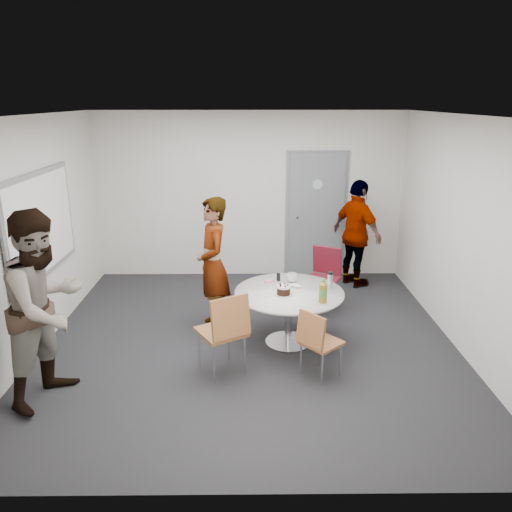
{
  "coord_description": "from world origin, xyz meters",
  "views": [
    {
      "loc": [
        0.03,
        -5.56,
        2.88
      ],
      "look_at": [
        0.08,
        0.25,
        1.03
      ],
      "focal_mm": 35.0,
      "sensor_mm": 36.0,
      "label": 1
    }
  ],
  "objects_px": {
    "door": "(316,215)",
    "table": "(291,299)",
    "person_main": "(213,265)",
    "chair_near_left": "(225,327)",
    "chair_near_right": "(317,339)",
    "person_right": "(357,234)",
    "whiteboard": "(41,224)",
    "person_left": "(46,307)",
    "chair_far": "(324,272)"
  },
  "relations": [
    {
      "from": "door",
      "to": "table",
      "type": "bearing_deg",
      "value": -103.46
    },
    {
      "from": "table",
      "to": "person_main",
      "type": "xyz_separation_m",
      "value": [
        -0.96,
        0.48,
        0.27
      ]
    },
    {
      "from": "door",
      "to": "chair_near_left",
      "type": "height_order",
      "value": "door"
    },
    {
      "from": "chair_near_right",
      "to": "person_main",
      "type": "relative_size",
      "value": 0.45
    },
    {
      "from": "person_right",
      "to": "chair_near_right",
      "type": "bearing_deg",
      "value": 128.9
    },
    {
      "from": "whiteboard",
      "to": "person_right",
      "type": "bearing_deg",
      "value": 22.92
    },
    {
      "from": "table",
      "to": "person_right",
      "type": "bearing_deg",
      "value": 59.33
    },
    {
      "from": "person_right",
      "to": "person_left",
      "type": "bearing_deg",
      "value": 98.37
    },
    {
      "from": "chair_far",
      "to": "person_right",
      "type": "distance_m",
      "value": 1.17
    },
    {
      "from": "person_left",
      "to": "chair_far",
      "type": "bearing_deg",
      "value": -32.2
    },
    {
      "from": "person_main",
      "to": "whiteboard",
      "type": "bearing_deg",
      "value": -98.17
    },
    {
      "from": "chair_far",
      "to": "person_left",
      "type": "distance_m",
      "value": 3.71
    },
    {
      "from": "door",
      "to": "person_left",
      "type": "xyz_separation_m",
      "value": [
        -3.05,
        -3.62,
        -0.06
      ]
    },
    {
      "from": "whiteboard",
      "to": "table",
      "type": "distance_m",
      "value": 3.09
    },
    {
      "from": "chair_far",
      "to": "person_left",
      "type": "bearing_deg",
      "value": 62.68
    },
    {
      "from": "chair_far",
      "to": "person_left",
      "type": "xyz_separation_m",
      "value": [
        -2.99,
        -2.15,
        0.42
      ]
    },
    {
      "from": "chair_far",
      "to": "chair_near_left",
      "type": "bearing_deg",
      "value": 81.4
    },
    {
      "from": "door",
      "to": "person_main",
      "type": "xyz_separation_m",
      "value": [
        -1.56,
        -2.05,
        -0.16
      ]
    },
    {
      "from": "whiteboard",
      "to": "person_left",
      "type": "xyz_separation_m",
      "value": [
        0.51,
        -1.34,
        -0.49
      ]
    },
    {
      "from": "chair_far",
      "to": "whiteboard",
      "type": "bearing_deg",
      "value": 40.05
    },
    {
      "from": "chair_near_left",
      "to": "person_main",
      "type": "bearing_deg",
      "value": 68.97
    },
    {
      "from": "table",
      "to": "chair_far",
      "type": "xyz_separation_m",
      "value": [
        0.55,
        1.06,
        -0.04
      ]
    },
    {
      "from": "whiteboard",
      "to": "chair_near_right",
      "type": "relative_size",
      "value": 2.45
    },
    {
      "from": "chair_near_left",
      "to": "person_left",
      "type": "distance_m",
      "value": 1.78
    },
    {
      "from": "whiteboard",
      "to": "person_left",
      "type": "relative_size",
      "value": 0.99
    },
    {
      "from": "table",
      "to": "person_left",
      "type": "bearing_deg",
      "value": -155.87
    },
    {
      "from": "whiteboard",
      "to": "chair_near_right",
      "type": "distance_m",
      "value": 3.48
    },
    {
      "from": "table",
      "to": "person_main",
      "type": "distance_m",
      "value": 1.1
    },
    {
      "from": "door",
      "to": "person_left",
      "type": "height_order",
      "value": "door"
    },
    {
      "from": "chair_near_right",
      "to": "person_left",
      "type": "bearing_deg",
      "value": -125.21
    },
    {
      "from": "door",
      "to": "chair_far",
      "type": "bearing_deg",
      "value": -92.15
    },
    {
      "from": "chair_near_right",
      "to": "person_right",
      "type": "distance_m",
      "value": 2.98
    },
    {
      "from": "person_left",
      "to": "person_right",
      "type": "xyz_separation_m",
      "value": [
        3.63,
        3.09,
        -0.11
      ]
    },
    {
      "from": "chair_near_left",
      "to": "whiteboard",
      "type": "bearing_deg",
      "value": 124.97
    },
    {
      "from": "chair_near_right",
      "to": "person_right",
      "type": "height_order",
      "value": "person_right"
    },
    {
      "from": "chair_far",
      "to": "table",
      "type": "bearing_deg",
      "value": 89.52
    },
    {
      "from": "whiteboard",
      "to": "chair_far",
      "type": "height_order",
      "value": "whiteboard"
    },
    {
      "from": "chair_near_left",
      "to": "person_right",
      "type": "distance_m",
      "value": 3.36
    },
    {
      "from": "door",
      "to": "chair_near_left",
      "type": "relative_size",
      "value": 2.22
    },
    {
      "from": "chair_near_left",
      "to": "chair_near_right",
      "type": "xyz_separation_m",
      "value": [
        0.96,
        -0.05,
        -0.12
      ]
    },
    {
      "from": "chair_near_left",
      "to": "chair_far",
      "type": "distance_m",
      "value": 2.22
    },
    {
      "from": "person_main",
      "to": "person_right",
      "type": "bearing_deg",
      "value": 110.55
    },
    {
      "from": "chair_near_left",
      "to": "person_right",
      "type": "bearing_deg",
      "value": 24.13
    },
    {
      "from": "door",
      "to": "chair_near_left",
      "type": "distance_m",
      "value": 3.57
    },
    {
      "from": "whiteboard",
      "to": "person_left",
      "type": "height_order",
      "value": "whiteboard"
    },
    {
      "from": "chair_near_left",
      "to": "person_left",
      "type": "height_order",
      "value": "person_left"
    },
    {
      "from": "person_left",
      "to": "person_right",
      "type": "relative_size",
      "value": 1.13
    },
    {
      "from": "person_main",
      "to": "person_right",
      "type": "height_order",
      "value": "person_main"
    },
    {
      "from": "door",
      "to": "whiteboard",
      "type": "relative_size",
      "value": 1.12
    },
    {
      "from": "chair_near_left",
      "to": "person_main",
      "type": "xyz_separation_m",
      "value": [
        -0.21,
        1.23,
        0.28
      ]
    }
  ]
}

